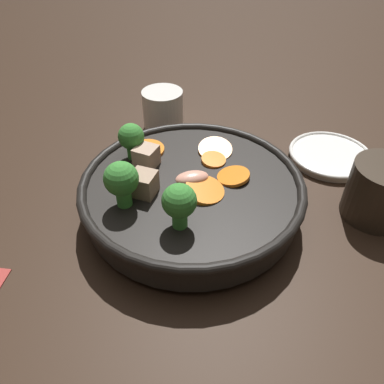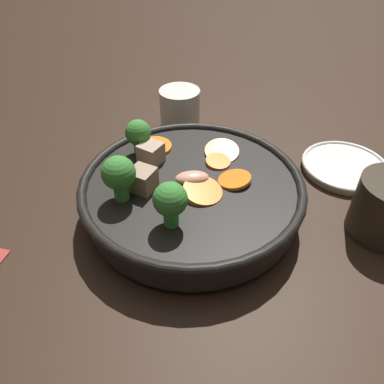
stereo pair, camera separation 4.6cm
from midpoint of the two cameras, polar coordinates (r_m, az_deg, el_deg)
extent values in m
plane|color=black|center=(0.48, -2.74, -3.01)|extent=(3.00, 3.00, 0.00)
cylinder|color=black|center=(0.48, -2.76, -2.58)|extent=(0.14, 0.14, 0.01)
cylinder|color=black|center=(0.47, -2.85, -0.47)|extent=(0.26, 0.26, 0.04)
torus|color=black|center=(0.45, -2.92, 1.29)|extent=(0.28, 0.28, 0.01)
cylinder|color=brown|center=(0.46, -2.88, 0.31)|extent=(0.25, 0.25, 0.02)
cylinder|color=orange|center=(0.49, 0.59, 4.82)|extent=(0.04, 0.04, 0.01)
cylinder|color=orange|center=(0.44, -1.10, 0.10)|extent=(0.06, 0.06, 0.02)
cylinder|color=orange|center=(0.51, -9.42, 6.30)|extent=(0.06, 0.06, 0.00)
cylinder|color=orange|center=(0.51, 0.93, 6.38)|extent=(0.06, 0.06, 0.02)
cylinder|color=orange|center=(0.46, 3.50, 2.31)|extent=(0.04, 0.04, 0.01)
cylinder|color=green|center=(0.50, -11.65, 6.08)|extent=(0.02, 0.02, 0.02)
sphere|color=#388433|center=(0.49, -11.99, 8.19)|extent=(0.03, 0.03, 0.03)
cylinder|color=green|center=(0.43, -13.42, -0.77)|extent=(0.02, 0.02, 0.02)
sphere|color=#388433|center=(0.41, -13.94, 1.85)|extent=(0.04, 0.04, 0.04)
cylinder|color=green|center=(0.39, -5.25, -4.08)|extent=(0.02, 0.02, 0.02)
sphere|color=#388433|center=(0.38, -5.46, -1.50)|extent=(0.04, 0.04, 0.04)
cube|color=#9E7F66|center=(0.44, -10.39, 1.14)|extent=(0.03, 0.03, 0.03)
cube|color=tan|center=(0.48, -9.74, 5.23)|extent=(0.03, 0.03, 0.03)
ellipsoid|color=#EA9E84|center=(0.45, -3.53, 1.85)|extent=(0.05, 0.04, 0.01)
cylinder|color=white|center=(0.60, 18.21, 5.09)|extent=(0.12, 0.12, 0.01)
torus|color=white|center=(0.60, 18.31, 5.48)|extent=(0.12, 0.12, 0.01)
cylinder|color=white|center=(0.64, -6.55, 12.28)|extent=(0.07, 0.07, 0.06)
cylinder|color=brown|center=(0.63, -6.68, 13.83)|extent=(0.06, 0.06, 0.00)
cylinder|color=#33281E|center=(0.50, 24.52, -0.06)|extent=(0.08, 0.08, 0.07)
camera|label=1|loc=(0.02, -92.86, -2.43)|focal=35.00mm
camera|label=2|loc=(0.02, 87.14, 2.43)|focal=35.00mm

